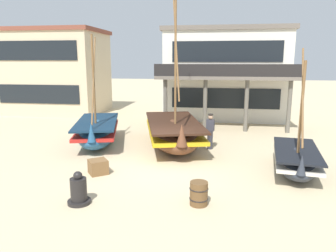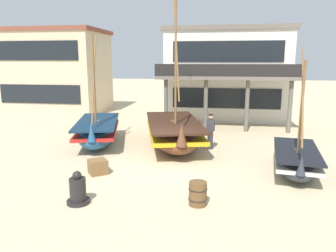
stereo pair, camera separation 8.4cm
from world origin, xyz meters
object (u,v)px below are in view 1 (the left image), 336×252
Objects in this scene: fishing_boat_near_left at (97,131)px; harbor_building_annex at (55,71)px; fishing_boat_far_right at (296,160)px; cargo_crate at (98,167)px; harbor_building_main at (225,73)px; fishing_boat_centre_large at (173,132)px; capstan_winch at (79,191)px; fisherman_by_hull at (210,132)px; wooden_barrel at (199,193)px.

harbor_building_annex is at bearing 126.65° from fishing_boat_near_left.
fishing_boat_far_right is 7.35m from cargo_crate.
fishing_boat_far_right is 13.10m from harbor_building_main.
fishing_boat_centre_large is 12.52× the size of cargo_crate.
fishing_boat_far_right is 0.49× the size of harbor_building_main.
fishing_boat_centre_large is at bearing -104.67° from harbor_building_main.
capstan_winch is at bearing -81.52° from cargo_crate.
harbor_building_main reaches higher than capstan_winch.
harbor_building_annex is (-12.68, 9.52, 2.43)m from fisherman_by_hull.
cargo_crate is (1.58, -4.05, -0.40)m from fishing_boat_near_left.
harbor_building_main reaches higher than wooden_barrel.
fishing_boat_centre_large reaches higher than wooden_barrel.
capstan_winch is 1.55× the size of cargo_crate.
capstan_winch is at bearing -151.48° from fishing_boat_far_right.
harbor_building_main reaches higher than fishing_boat_near_left.
fishing_boat_near_left reaches higher than fisherman_by_hull.
capstan_winch is at bearing -60.64° from harbor_building_annex.
fishing_boat_near_left is 12.19m from harbor_building_annex.
harbor_building_annex is (-8.69, 13.61, 3.00)m from cargo_crate.
harbor_building_main reaches higher than cargo_crate.
fishing_boat_near_left is 5.57m from fisherman_by_hull.
harbor_building_annex reaches higher than wooden_barrel.
fishing_boat_far_right reaches higher than cargo_crate.
wooden_barrel is at bearing 7.41° from capstan_winch.
fishing_boat_far_right is at bearing 9.63° from cargo_crate.
harbor_building_annex is at bearing -179.11° from harbor_building_main.
fisherman_by_hull reaches higher than wooden_barrel.
fisherman_by_hull reaches higher than capstan_winch.
harbor_building_main reaches higher than fishing_boat_far_right.
harbor_building_annex is (-15.93, 12.38, 2.75)m from fishing_boat_far_right.
harbor_building_main reaches higher than fisherman_by_hull.
fishing_boat_near_left reaches higher than cargo_crate.
harbor_building_annex is (-7.11, 9.56, 2.60)m from fishing_boat_near_left.
capstan_winch is 3.51m from wooden_barrel.
wooden_barrel is 4.36m from cargo_crate.
fishing_boat_far_right reaches higher than wooden_barrel.
fishing_boat_near_left is 1.16× the size of fishing_boat_far_right.
fisherman_by_hull is at bearing 138.72° from fishing_boat_far_right.
wooden_barrel is at bearing -93.24° from harbor_building_main.
fishing_boat_centre_large is at bearing 149.59° from fishing_boat_far_right.
wooden_barrel is (1.63, -6.23, -0.37)m from fishing_boat_centre_large.
harbor_building_annex is at bearing 143.09° from fisherman_by_hull.
fishing_boat_centre_large is 1.02× the size of harbor_building_annex.
fisherman_by_hull is 10.04m from harbor_building_main.
harbor_building_annex is at bearing 139.17° from fishing_boat_centre_large.
capstan_winch is at bearing -73.41° from fishing_boat_near_left.
fishing_boat_near_left is at bearing -53.35° from harbor_building_annex.
fishing_boat_centre_large is 10.27m from harbor_building_main.
fisherman_by_hull is (1.77, -0.09, 0.11)m from fishing_boat_centre_large.
harbor_building_main is at bearing 74.99° from capstan_winch.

